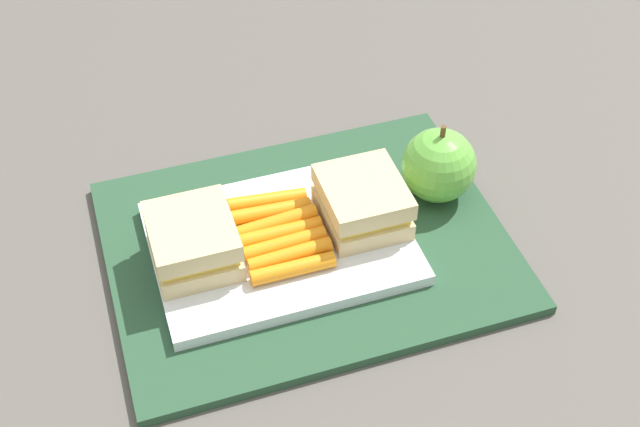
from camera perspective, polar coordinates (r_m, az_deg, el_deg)
name	(u,v)px	position (r m, az deg, el deg)	size (l,w,h in m)	color
ground_plane	(307,249)	(0.78, -0.87, -2.37)	(2.40, 2.40, 0.00)	#56514C
lunchbag_mat	(307,245)	(0.78, -0.87, -2.13)	(0.36, 0.28, 0.01)	#284C33
food_tray	(281,243)	(0.77, -2.66, -1.99)	(0.23, 0.17, 0.01)	white
sandwich_half_left	(193,241)	(0.74, -8.55, -1.87)	(0.07, 0.08, 0.04)	#DBC189
sandwich_half_right	(363,202)	(0.77, 2.88, 0.78)	(0.07, 0.08, 0.04)	#DBC189
carrot_sticks_bundle	(280,233)	(0.76, -2.69, -1.32)	(0.08, 0.10, 0.02)	orange
apple	(439,165)	(0.81, 7.99, 3.24)	(0.07, 0.07, 0.08)	#66B742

